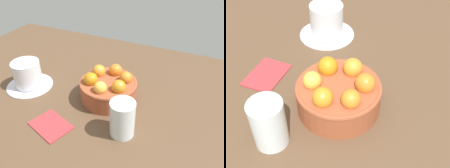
{
  "view_description": "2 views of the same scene",
  "coord_description": "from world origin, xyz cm",
  "views": [
    {
      "loc": [
        -23.72,
        48.53,
        42.12
      ],
      "look_at": [
        -0.97,
        -0.4,
        5.02
      ],
      "focal_mm": 36.35,
      "sensor_mm": 36.0,
      "label": 1
    },
    {
      "loc": [
        -41.08,
        -3.02,
        44.57
      ],
      "look_at": [
        1.21,
        0.2,
        5.17
      ],
      "focal_mm": 47.84,
      "sensor_mm": 36.0,
      "label": 2
    }
  ],
  "objects": [
    {
      "name": "ground_plane",
      "position": [
        0.0,
        0.0,
        -1.75
      ],
      "size": [
        133.71,
        80.93,
        3.5
      ],
      "primitive_type": "cube",
      "color": "brown"
    },
    {
      "name": "water_glass",
      "position": [
        -9.17,
        11.39,
        4.74
      ],
      "size": [
        6.15,
        6.15,
        9.48
      ],
      "primitive_type": "cylinder",
      "color": "silver",
      "rests_on": "ground_plane"
    },
    {
      "name": "folded_napkin",
      "position": [
        8.43,
        16.98,
        0.3
      ],
      "size": [
        12.17,
        10.34,
        0.6
      ],
      "primitive_type": "cube",
      "rotation": [
        0.0,
        0.0,
        -0.32
      ],
      "color": "#B23338",
      "rests_on": "ground_plane"
    },
    {
      "name": "terracotta_bowl",
      "position": [
        0.04,
        -0.02,
        3.85
      ],
      "size": [
        16.7,
        16.7,
        8.89
      ],
      "color": "#9E4C2D",
      "rests_on": "ground_plane"
    },
    {
      "name": "coffee_cup",
      "position": [
        25.83,
        5.03,
        3.86
      ],
      "size": [
        14.41,
        14.41,
        8.63
      ],
      "color": "white",
      "rests_on": "ground_plane"
    }
  ]
}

